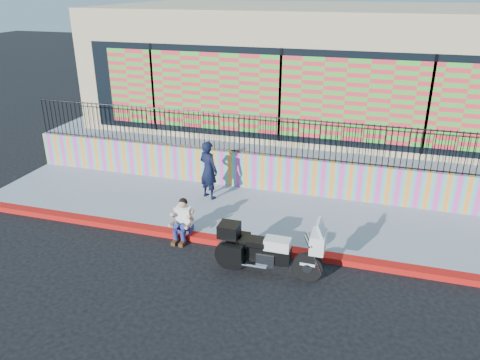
% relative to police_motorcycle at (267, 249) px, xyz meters
% --- Properties ---
extents(ground, '(90.00, 90.00, 0.00)m').
position_rel_police_motorcycle_xyz_m(ground, '(-0.87, 0.93, -0.62)').
color(ground, black).
rests_on(ground, ground).
extents(red_curb, '(16.00, 0.30, 0.15)m').
position_rel_police_motorcycle_xyz_m(red_curb, '(-0.87, 0.93, -0.55)').
color(red_curb, red).
rests_on(red_curb, ground).
extents(sidewalk, '(16.00, 3.00, 0.15)m').
position_rel_police_motorcycle_xyz_m(sidewalk, '(-0.87, 2.58, -0.55)').
color(sidewalk, gray).
rests_on(sidewalk, ground).
extents(mural_wall, '(16.00, 0.20, 1.10)m').
position_rel_police_motorcycle_xyz_m(mural_wall, '(-0.87, 4.18, 0.08)').
color(mural_wall, '#E93DA1').
rests_on(mural_wall, sidewalk).
extents(metal_fence, '(15.80, 0.04, 1.20)m').
position_rel_police_motorcycle_xyz_m(metal_fence, '(-0.87, 4.18, 1.23)').
color(metal_fence, black).
rests_on(metal_fence, mural_wall).
extents(elevated_platform, '(16.00, 10.00, 1.25)m').
position_rel_police_motorcycle_xyz_m(elevated_platform, '(-0.87, 9.28, 0.00)').
color(elevated_platform, gray).
rests_on(elevated_platform, ground).
extents(storefront_building, '(14.00, 8.06, 4.00)m').
position_rel_police_motorcycle_xyz_m(storefront_building, '(-0.87, 9.06, 2.62)').
color(storefront_building, '#C6B684').
rests_on(storefront_building, elevated_platform).
extents(police_motorcycle, '(2.40, 0.79, 1.49)m').
position_rel_police_motorcycle_xyz_m(police_motorcycle, '(0.00, 0.00, 0.00)').
color(police_motorcycle, black).
rests_on(police_motorcycle, ground).
extents(police_officer, '(0.74, 0.64, 1.73)m').
position_rel_police_motorcycle_xyz_m(police_officer, '(-2.50, 3.11, 0.39)').
color(police_officer, black).
rests_on(police_officer, sidewalk).
extents(seated_man, '(0.54, 0.71, 1.06)m').
position_rel_police_motorcycle_xyz_m(seated_man, '(-2.38, 0.84, -0.18)').
color(seated_man, navy).
rests_on(seated_man, ground).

